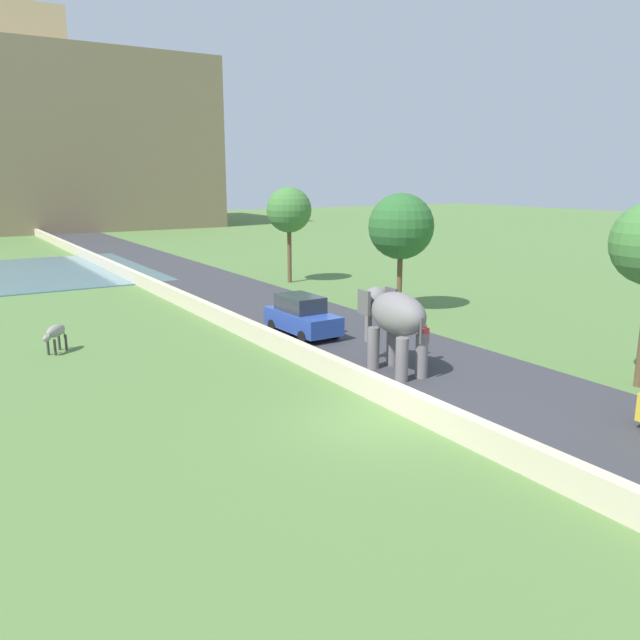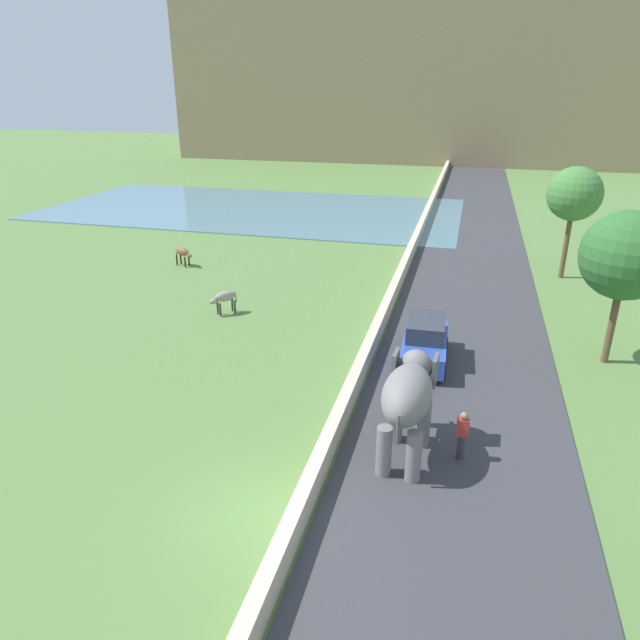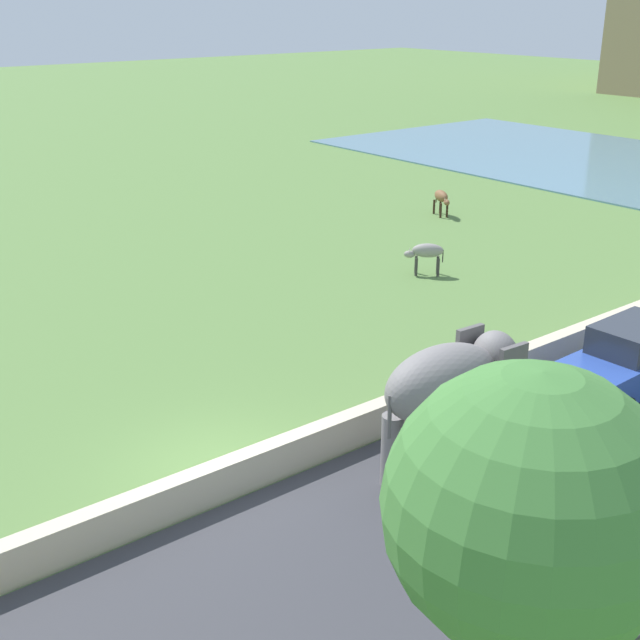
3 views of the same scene
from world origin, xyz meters
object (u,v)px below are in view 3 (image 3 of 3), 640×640
Objects in this scene: car_blue at (629,359)px; cow_brown at (442,198)px; elephant at (451,389)px; cow_grey at (426,252)px; person_beside_elephant at (518,471)px.

cow_brown is at bearing 148.62° from car_blue.
elephant is at bearing -89.87° from car_blue.
cow_brown is (-15.47, 9.44, -0.06)m from car_blue.
car_blue is 3.24× the size of cow_grey.
person_beside_elephant is 1.16× the size of cow_brown.
car_blue reaches higher than cow_grey.
elephant reaches higher than person_beside_elephant.
person_beside_elephant is (1.62, 0.22, -1.16)m from elephant.
elephant is 0.87× the size of car_blue.
cow_grey is (-11.45, 9.03, -0.04)m from person_beside_elephant.
person_beside_elephant is 1.30× the size of cow_grey.
person_beside_elephant reaches higher than cow_brown.
cow_brown is 8.72m from cow_grey.
car_blue reaches higher than person_beside_elephant.
cow_brown is (-17.11, 15.67, -0.04)m from person_beside_elephant.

